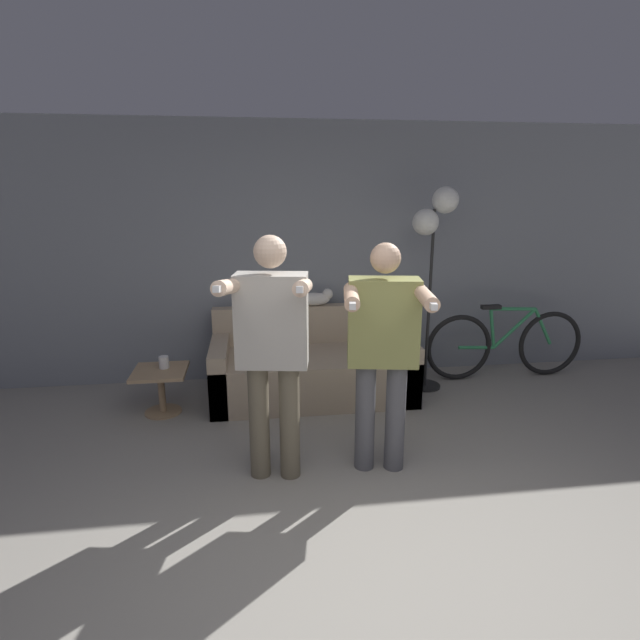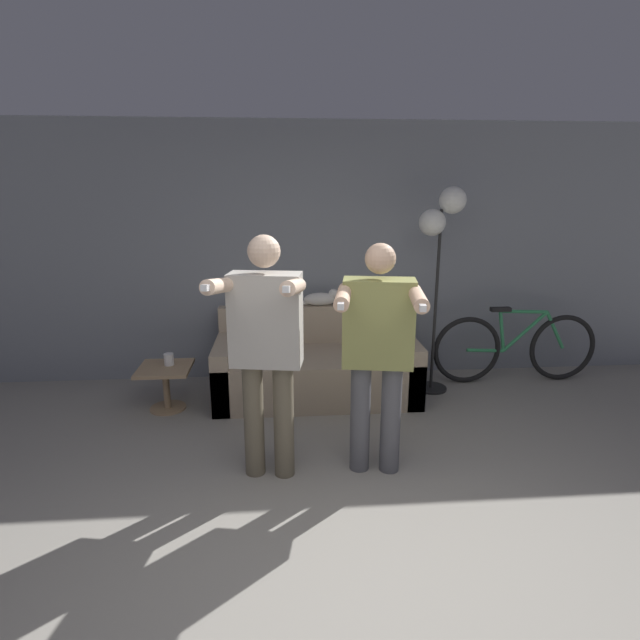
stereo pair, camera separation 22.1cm
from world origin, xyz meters
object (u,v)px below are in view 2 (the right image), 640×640
(side_table, at_px, (166,379))
(person_right, at_px, (378,345))
(cat, at_px, (322,298))
(floor_lamp, at_px, (441,227))
(cup, at_px, (169,359))
(bicycle, at_px, (515,347))
(person_left, at_px, (266,342))
(couch, at_px, (316,368))

(side_table, bearing_deg, person_right, -34.42)
(cat, relative_size, floor_lamp, 0.23)
(person_right, height_order, cat, person_right)
(floor_lamp, bearing_deg, cup, -175.06)
(cup, xyz_separation_m, bicycle, (3.42, 0.36, -0.09))
(person_left, xyz_separation_m, cup, (-0.92, 1.21, -0.52))
(person_right, height_order, side_table, person_right)
(couch, relative_size, person_left, 1.13)
(person_right, bearing_deg, cup, 153.86)
(cat, bearing_deg, side_table, -158.47)
(floor_lamp, bearing_deg, person_left, -138.17)
(side_table, height_order, cup, cup)
(cat, xyz_separation_m, side_table, (-1.46, -0.58, -0.59))
(person_right, relative_size, floor_lamp, 0.82)
(cat, bearing_deg, couch, -103.42)
(floor_lamp, bearing_deg, cat, 164.04)
(side_table, relative_size, cup, 4.29)
(bicycle, bearing_deg, cat, 175.29)
(cup, height_order, bicycle, bicycle)
(side_table, bearing_deg, floor_lamp, 5.98)
(cat, distance_m, cup, 1.58)
(couch, height_order, bicycle, couch)
(person_right, height_order, bicycle, person_right)
(person_right, bearing_deg, couch, 112.70)
(cat, height_order, side_table, cat)
(cat, height_order, floor_lamp, floor_lamp)
(person_right, height_order, floor_lamp, floor_lamp)
(couch, height_order, floor_lamp, floor_lamp)
(cup, distance_m, bicycle, 3.44)
(floor_lamp, distance_m, side_table, 2.88)
(floor_lamp, distance_m, bicycle, 1.54)
(person_left, relative_size, cat, 3.69)
(person_right, bearing_deg, person_left, -170.16)
(couch, relative_size, cat, 4.18)
(person_right, distance_m, cat, 1.75)
(person_left, relative_size, person_right, 1.04)
(person_left, xyz_separation_m, cat, (0.51, 1.74, -0.10))
(person_left, relative_size, side_table, 3.64)
(couch, bearing_deg, person_right, -77.21)
(floor_lamp, distance_m, cup, 2.77)
(person_left, distance_m, cup, 1.61)
(cat, bearing_deg, bicycle, -4.71)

